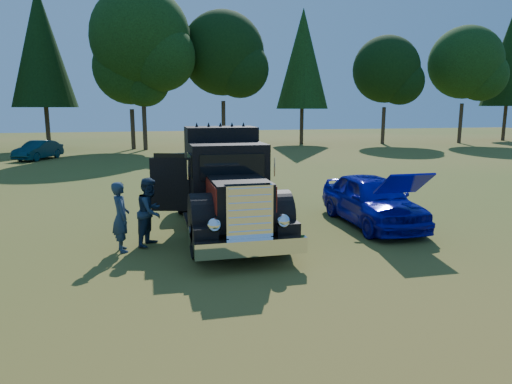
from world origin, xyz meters
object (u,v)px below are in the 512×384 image
object	(u,v)px
diamond_t_truck	(226,189)
spectator_near	(121,217)
spectator_far	(150,212)
hotrod_coupe	(372,200)
distant_teal_car	(38,150)

from	to	relation	value
diamond_t_truck	spectator_near	world-z (taller)	diamond_t_truck
spectator_near	spectator_far	bearing A→B (deg)	-75.20
diamond_t_truck	spectator_near	bearing A→B (deg)	-158.17
hotrod_coupe	distant_teal_car	xyz separation A→B (m)	(-14.08, 21.66, -0.13)
diamond_t_truck	spectator_far	bearing A→B (deg)	-160.37
diamond_t_truck	hotrod_coupe	world-z (taller)	diamond_t_truck
diamond_t_truck	distant_teal_car	size ratio (longest dim) A/B	1.82
spectator_near	hotrod_coupe	bearing A→B (deg)	-95.33
spectator_near	diamond_t_truck	bearing A→B (deg)	-81.30
hotrod_coupe	spectator_far	bearing A→B (deg)	-174.60
spectator_near	spectator_far	xyz separation A→B (m)	(0.72, 0.38, 0.01)
hotrod_coupe	distant_teal_car	size ratio (longest dim) A/B	1.16
spectator_far	diamond_t_truck	bearing A→B (deg)	-42.21
diamond_t_truck	spectator_near	distance (m)	3.08
diamond_t_truck	distant_teal_car	bearing A→B (deg)	113.92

